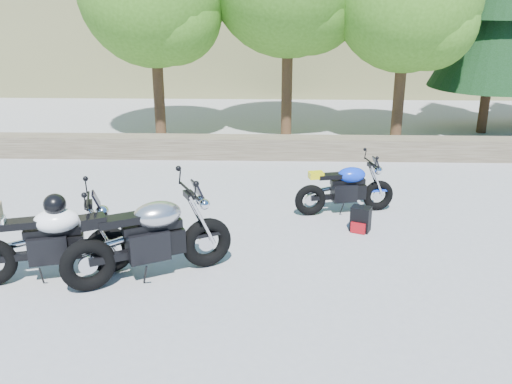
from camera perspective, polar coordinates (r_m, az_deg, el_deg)
ground at (r=8.29m, az=-1.61°, el=-7.21°), size 90.00×90.00×0.00m
stone_wall at (r=13.35m, az=-0.25°, el=4.49°), size 22.00×0.55×0.50m
tree_decid_right at (r=14.68m, az=15.34°, el=18.05°), size 3.54×3.54×5.41m
silver_bike at (r=7.81m, az=-10.54°, el=-4.60°), size 2.20×1.24×1.19m
white_bike at (r=8.13m, az=-20.07°, el=-4.40°), size 2.16×0.88×1.22m
blue_bike at (r=10.09m, az=8.96°, el=0.31°), size 1.79×0.65×0.91m
backpack at (r=9.44m, az=10.41°, el=-2.72°), size 0.37×0.35×0.42m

